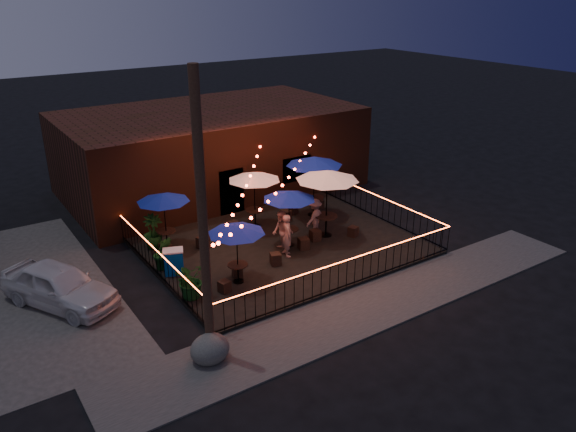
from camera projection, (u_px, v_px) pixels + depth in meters
name	position (u px, v px, depth m)	size (l,w,h in m)	color
ground	(311.00, 268.00, 20.62)	(110.00, 110.00, 0.00)	black
patio	(282.00, 247.00, 22.12)	(10.00, 8.00, 0.15)	black
sidewalk	(371.00, 307.00, 18.12)	(18.00, 2.50, 0.05)	#3A3835
brick_building	(211.00, 150.00, 28.03)	(14.00, 8.00, 4.00)	#3D1D10
utility_pole	(203.00, 224.00, 14.31)	(0.26, 0.26, 8.00)	#372216
fence_front	(347.00, 274.00, 18.83)	(10.00, 0.04, 1.04)	black
fence_left	(160.00, 266.00, 19.32)	(0.04, 8.00, 1.04)	black
fence_right	(377.00, 207.00, 24.47)	(0.04, 8.00, 1.04)	black
festoon_lights	(263.00, 196.00, 20.44)	(10.02, 8.72, 1.32)	#FF2E19
cafe_table_0	(236.00, 230.00, 18.63)	(2.08, 2.08, 2.15)	black
cafe_table_1	(163.00, 198.00, 21.17)	(2.43, 2.43, 2.23)	black
cafe_table_2	(289.00, 196.00, 21.30)	(2.36, 2.36, 2.26)	black
cafe_table_3	(254.00, 177.00, 22.99)	(2.36, 2.36, 2.41)	black
cafe_table_4	(327.00, 176.00, 21.99)	(2.60, 2.60, 2.78)	black
cafe_table_5	(314.00, 162.00, 24.04)	(3.07, 3.07, 2.70)	black
bistro_chair_0	(224.00, 286.00, 18.66)	(0.34, 0.34, 0.41)	black
bistro_chair_1	(237.00, 272.00, 19.61)	(0.34, 0.34, 0.40)	black
bistro_chair_2	(166.00, 250.00, 21.18)	(0.40, 0.40, 0.47)	black
bistro_chair_3	(203.00, 242.00, 21.77)	(0.39, 0.39, 0.47)	black
bistro_chair_4	(276.00, 259.00, 20.49)	(0.37, 0.37, 0.44)	black
bistro_chair_5	(304.00, 244.00, 21.69)	(0.38, 0.38, 0.45)	black
bistro_chair_6	(234.00, 226.00, 23.25)	(0.38, 0.38, 0.44)	black
bistro_chair_7	(286.00, 216.00, 24.30)	(0.39, 0.39, 0.46)	black
bistro_chair_8	(315.00, 235.00, 22.41)	(0.38, 0.38, 0.45)	black
bistro_chair_9	(353.00, 231.00, 22.81)	(0.34, 0.34, 0.41)	black
bistro_chair_10	(292.00, 209.00, 25.02)	(0.41, 0.41, 0.48)	black
bistro_chair_11	(319.00, 204.00, 25.62)	(0.35, 0.35, 0.42)	black
patron_a	(288.00, 235.00, 20.94)	(0.61, 0.40, 1.66)	#D2A989
patron_b	(281.00, 232.00, 21.25)	(0.80, 0.62, 1.64)	#DCAC8B
patron_c	(315.00, 217.00, 22.73)	(1.00, 0.57, 1.55)	tan
potted_shrub_a	(191.00, 280.00, 18.21)	(1.14, 0.99, 1.27)	#1A3A0C
potted_shrub_b	(163.00, 253.00, 20.05)	(0.69, 0.56, 1.26)	#0E3B0B
potted_shrub_c	(153.00, 232.00, 21.64)	(0.76, 0.76, 1.35)	#103512
cooler	(174.00, 262.00, 19.75)	(0.84, 0.74, 0.93)	#06439D
boulder	(210.00, 349.00, 15.40)	(1.00, 0.85, 0.78)	#4C4C47
car_white	(59.00, 285.00, 18.03)	(1.65, 4.11, 1.40)	silver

